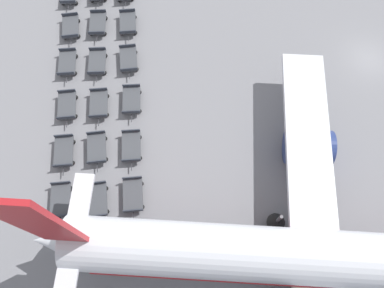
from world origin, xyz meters
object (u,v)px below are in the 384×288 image
(baggage_dolly_row_mid_a_col_c, at_px, (97,62))
(baggage_dolly_row_mid_b_col_c, at_px, (129,59))
(baggage_dolly_row_mid_a_col_b, at_px, (98,24))
(baggage_dolly_row_mid_b_col_e, at_px, (131,147))
(baggage_dolly_row_mid_a_col_d, at_px, (99,104))
(baggage_dolly_row_mid_b_col_f, at_px, (133,195))
(baggage_dolly_row_near_col_e, at_px, (64,152))
(baggage_dolly_row_mid_b_col_d, at_px, (132,100))
(baggage_dolly_row_near_col_d, at_px, (67,106))
(baggage_dolly_row_near_col_b, at_px, (71,27))
(baggage_dolly_row_mid_a_col_f, at_px, (97,200))
(baggage_dolly_row_near_col_f, at_px, (61,200))
(baggage_dolly_row_mid_b_col_b, at_px, (128,23))
(baggage_dolly_row_near_col_c, at_px, (67,63))
(baggage_dolly_row_mid_a_col_e, at_px, (97,148))
(airplane, at_px, (331,259))

(baggage_dolly_row_mid_a_col_c, distance_m, baggage_dolly_row_mid_b_col_c, 2.75)
(baggage_dolly_row_mid_a_col_b, xyz_separation_m, baggage_dolly_row_mid_b_col_e, (12.12, 4.52, 0.00))
(baggage_dolly_row_mid_a_col_d, xyz_separation_m, baggage_dolly_row_mid_b_col_f, (7.63, 3.74, 0.00))
(baggage_dolly_row_mid_a_col_b, bearing_deg, baggage_dolly_row_mid_b_col_c, 41.03)
(baggage_dolly_row_near_col_e, height_order, baggage_dolly_row_mid_b_col_d, same)
(baggage_dolly_row_mid_a_col_d, bearing_deg, baggage_dolly_row_mid_b_col_c, 157.08)
(baggage_dolly_row_near_col_d, bearing_deg, baggage_dolly_row_mid_a_col_d, 96.08)
(baggage_dolly_row_near_col_b, distance_m, baggage_dolly_row_mid_a_col_f, 16.80)
(baggage_dolly_row_near_col_e, relative_size, baggage_dolly_row_mid_a_col_d, 1.00)
(baggage_dolly_row_near_col_f, distance_m, baggage_dolly_row_mid_b_col_b, 17.21)
(baggage_dolly_row_mid_a_col_d, height_order, baggage_dolly_row_mid_b_col_f, same)
(baggage_dolly_row_mid_b_col_d, bearing_deg, baggage_dolly_row_near_col_b, -138.74)
(baggage_dolly_row_near_col_c, distance_m, baggage_dolly_row_mid_b_col_e, 10.06)
(baggage_dolly_row_mid_a_col_c, relative_size, baggage_dolly_row_mid_a_col_e, 0.99)
(baggage_dolly_row_mid_b_col_c, bearing_deg, baggage_dolly_row_near_col_e, -24.34)
(baggage_dolly_row_near_col_d, bearing_deg, airplane, 59.76)
(baggage_dolly_row_near_col_c, xyz_separation_m, baggage_dolly_row_near_col_f, (12.25, 1.73, 0.00))
(baggage_dolly_row_mid_b_col_c, bearing_deg, baggage_dolly_row_mid_b_col_b, -172.46)
(baggage_dolly_row_near_col_b, xyz_separation_m, baggage_dolly_row_near_col_d, (8.20, 1.17, 0.00))
(baggage_dolly_row_mid_a_col_c, bearing_deg, baggage_dolly_row_mid_a_col_d, 10.35)
(baggage_dolly_row_near_col_f, height_order, baggage_dolly_row_mid_a_col_d, same)
(baggage_dolly_row_mid_a_col_c, distance_m, baggage_dolly_row_mid_b_col_e, 8.79)
(baggage_dolly_row_near_col_b, bearing_deg, baggage_dolly_row_mid_a_col_e, 19.57)
(baggage_dolly_row_mid_a_col_f, bearing_deg, baggage_dolly_row_near_col_f, -87.05)
(baggage_dolly_row_near_col_b, distance_m, baggage_dolly_row_mid_a_col_b, 2.49)
(baggage_dolly_row_mid_a_col_e, bearing_deg, baggage_dolly_row_near_col_c, -154.37)
(baggage_dolly_row_near_col_e, xyz_separation_m, baggage_dolly_row_mid_b_col_b, (-13.03, 3.54, 0.00))
(baggage_dolly_row_mid_b_col_b, bearing_deg, baggage_dolly_row_mid_b_col_c, 7.54)
(baggage_dolly_row_near_col_f, distance_m, baggage_dolly_row_mid_a_col_d, 8.46)
(baggage_dolly_row_near_col_e, distance_m, baggage_dolly_row_mid_a_col_e, 2.59)
(baggage_dolly_row_near_col_d, distance_m, baggage_dolly_row_mid_b_col_f, 9.72)
(baggage_dolly_row_near_col_d, height_order, baggage_dolly_row_mid_b_col_b, same)
(baggage_dolly_row_mid_b_col_c, bearing_deg, baggage_dolly_row_mid_a_col_c, -80.41)
(baggage_dolly_row_near_col_d, bearing_deg, baggage_dolly_row_near_col_e, 6.98)
(baggage_dolly_row_mid_a_col_d, xyz_separation_m, baggage_dolly_row_mid_a_col_e, (3.98, 0.43, 0.00))
(baggage_dolly_row_near_col_e, xyz_separation_m, baggage_dolly_row_mid_a_col_d, (-4.39, 2.12, 0.00))
(baggage_dolly_row_mid_b_col_b, xyz_separation_m, baggage_dolly_row_mid_b_col_f, (16.27, 2.32, 0.00))
(baggage_dolly_row_near_col_f, bearing_deg, baggage_dolly_row_mid_b_col_b, 169.77)
(baggage_dolly_row_mid_a_col_b, distance_m, baggage_dolly_row_mid_a_col_d, 8.52)
(baggage_dolly_row_near_col_b, relative_size, baggage_dolly_row_mid_a_col_d, 1.00)
(baggage_dolly_row_mid_a_col_c, xyz_separation_m, baggage_dolly_row_mid_a_col_d, (4.16, 0.76, 0.00))
(baggage_dolly_row_near_col_b, xyz_separation_m, baggage_dolly_row_near_col_f, (16.21, 2.16, 0.00))
(baggage_dolly_row_near_col_c, xyz_separation_m, baggage_dolly_row_mid_b_col_f, (11.58, 7.11, 0.00))
(baggage_dolly_row_near_col_f, xyz_separation_m, baggage_dolly_row_mid_a_col_e, (-4.32, 2.07, 0.00))
(baggage_dolly_row_mid_a_col_f, xyz_separation_m, baggage_dolly_row_mid_b_col_c, (-12.77, 0.85, 0.00))
(baggage_dolly_row_mid_a_col_d, bearing_deg, baggage_dolly_row_mid_a_col_b, -170.86)
(baggage_dolly_row_mid_a_col_b, xyz_separation_m, baggage_dolly_row_mid_a_col_e, (12.40, 1.79, 0.00))
(baggage_dolly_row_mid_b_col_f, bearing_deg, baggage_dolly_row_near_col_b, -154.14)
(baggage_dolly_row_mid_a_col_f, xyz_separation_m, baggage_dolly_row_mid_b_col_b, (-16.79, 0.31, 0.00))
(baggage_dolly_row_near_col_d, bearing_deg, baggage_dolly_row_mid_b_col_e, 59.42)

